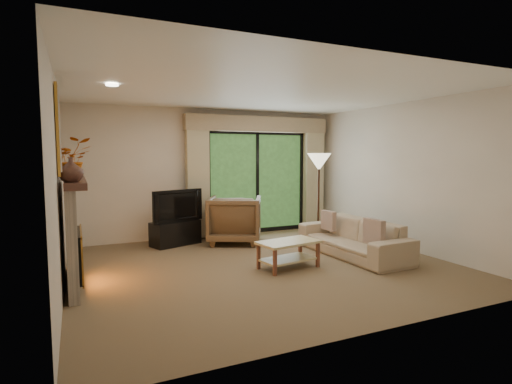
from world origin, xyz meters
name	(u,v)px	position (x,y,z in m)	size (l,w,h in m)	color
floor	(264,266)	(0.00, 0.00, 0.00)	(5.50, 5.50, 0.00)	brown
ceiling	(264,92)	(0.00, 0.00, 2.60)	(5.50, 5.50, 0.00)	white
wall_back	(212,173)	(0.00, 2.50, 1.30)	(5.00, 5.00, 0.00)	beige
wall_front	(381,196)	(0.00, -2.50, 1.30)	(5.00, 5.00, 0.00)	beige
wall_left	(59,186)	(-2.75, 0.00, 1.30)	(5.00, 5.00, 0.00)	beige
wall_right	(404,176)	(2.75, 0.00, 1.30)	(5.00, 5.00, 0.00)	beige
fireplace	(72,233)	(-2.63, 0.20, 0.69)	(0.24, 1.70, 1.37)	gray
mirror	(60,133)	(-2.71, 0.20, 1.95)	(0.07, 1.45, 1.02)	#B78130
sliding_door	(257,182)	(1.00, 2.45, 1.10)	(2.26, 0.10, 2.16)	black
curtain_left	(198,179)	(-0.35, 2.34, 1.20)	(0.45, 0.18, 2.35)	tan
curtain_right	(313,176)	(2.35, 2.34, 1.20)	(0.45, 0.18, 2.35)	tan
cornice	(259,124)	(1.00, 2.36, 2.32)	(3.20, 0.24, 0.32)	#9C8564
media_console	(175,233)	(-0.90, 1.95, 0.22)	(0.90, 0.40, 0.45)	black
tv	(175,205)	(-0.90, 1.95, 0.75)	(1.03, 0.13, 0.60)	black
armchair	(235,219)	(0.18, 1.68, 0.45)	(0.96, 0.99, 0.90)	brown
sofa	(353,238)	(1.61, -0.06, 0.30)	(2.08, 0.81, 0.61)	tan
pillow_near	(374,232)	(1.54, -0.66, 0.52)	(0.10, 0.38, 0.38)	#53312B
pillow_far	(329,220)	(1.54, 0.54, 0.51)	(0.09, 0.34, 0.34)	#53312B
coffee_table	(288,254)	(0.28, -0.26, 0.20)	(0.91, 0.50, 0.41)	#C9B881
floor_lamp	(319,198)	(1.71, 1.13, 0.86)	(0.46, 0.46, 1.71)	#FFF5C9
vase	(71,170)	(-2.61, -0.36, 1.51)	(0.27, 0.27, 0.28)	#492B22
branches	(71,159)	(-2.61, 0.06, 1.63)	(0.47, 0.41, 0.52)	#B2540E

